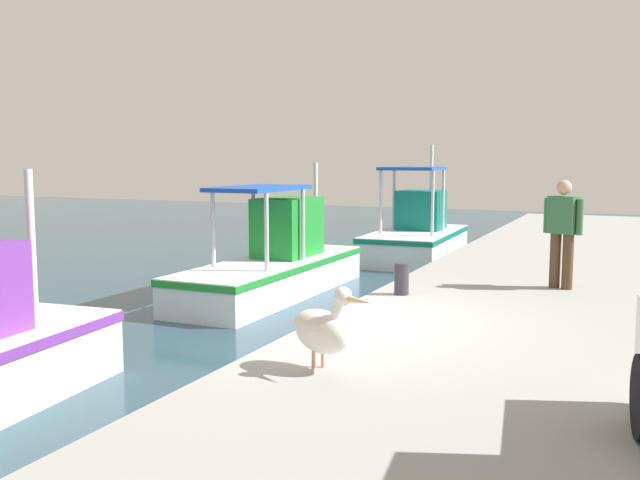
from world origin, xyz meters
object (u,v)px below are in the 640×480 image
object	(u,v)px
fishing_boat_third	(275,264)
fisherman_standing	(563,229)
pelican	(322,328)
mooring_bollard_third	(402,279)
fishing_boat_fourth	(416,236)

from	to	relation	value
fishing_boat_third	fisherman_standing	xyz separation A→B (m)	(-1.45, -5.64, 1.08)
fishing_boat_third	pelican	xyz separation A→B (m)	(-6.67, -4.03, 0.58)
pelican	fisherman_standing	size ratio (longest dim) A/B	0.59
pelican	fisherman_standing	xyz separation A→B (m)	(5.22, -1.61, 0.50)
pelican	mooring_bollard_third	distance (m)	3.80
mooring_bollard_third	fishing_boat_third	bearing A→B (deg)	51.10
fisherman_standing	fishing_boat_third	bearing A→B (deg)	75.57
pelican	fisherman_standing	bearing A→B (deg)	-17.11
pelican	fisherman_standing	distance (m)	5.49
fishing_boat_fourth	mooring_bollard_third	xyz separation A→B (m)	(-8.89, -2.41, 0.40)
fishing_boat_third	fishing_boat_fourth	xyz separation A→B (m)	(5.99, -1.19, 0.01)
fishing_boat_fourth	fisherman_standing	world-z (taller)	fishing_boat_fourth
fishing_boat_fourth	fisherman_standing	distance (m)	8.73
pelican	fishing_boat_third	bearing A→B (deg)	31.12
fishing_boat_fourth	fisherman_standing	bearing A→B (deg)	-149.15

